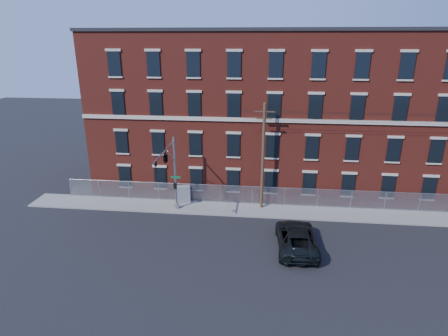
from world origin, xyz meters
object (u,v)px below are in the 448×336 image
pickup_truck (296,237)px  traffic_signal_mast (168,163)px  utility_pole_near (263,155)px  utility_cabinet (183,194)px

pickup_truck → traffic_signal_mast: bearing=-19.6°
utility_pole_near → utility_cabinet: size_ratio=6.08×
utility_cabinet → traffic_signal_mast: bearing=-111.5°
traffic_signal_mast → pickup_truck: traffic_signal_mast is taller
traffic_signal_mast → utility_pole_near: 8.70m
utility_pole_near → pickup_truck: 8.60m
traffic_signal_mast → utility_cabinet: bearing=84.9°
traffic_signal_mast → utility_pole_near: size_ratio=0.70×
pickup_truck → utility_cabinet: (-10.41, 7.22, 0.07)m
utility_cabinet → utility_pole_near: bearing=-19.5°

